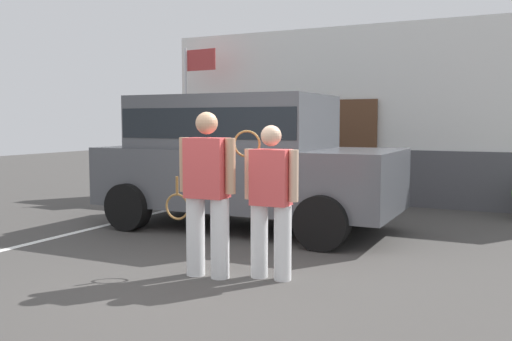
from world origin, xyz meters
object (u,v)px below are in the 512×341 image
tennis_player_man (207,192)px  flag_pole (193,95)px  parked_suv (241,154)px  tennis_player_woman (271,199)px

tennis_player_man → flag_pole: size_ratio=0.54×
parked_suv → flag_pole: 3.97m
tennis_player_man → tennis_player_woman: (0.64, 0.23, -0.06)m
flag_pole → tennis_player_man: bearing=-56.2°
flag_pole → tennis_player_woman: bearing=-50.6°
tennis_player_woman → flag_pole: bearing=-52.7°
tennis_player_man → parked_suv: bearing=-73.2°
parked_suv → tennis_player_man: parked_suv is taller
flag_pole → parked_suv: bearing=-46.4°
tennis_player_man → tennis_player_woman: tennis_player_man is taller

